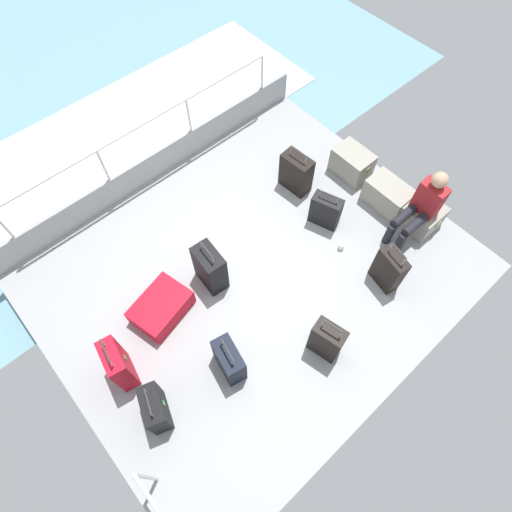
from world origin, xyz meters
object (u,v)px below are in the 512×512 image
(cargo_crate_0, at_px, (352,163))
(passenger_seated, at_px, (422,206))
(paper_cup, at_px, (341,246))
(suitcase_0, at_px, (161,307))
(suitcase_6, at_px, (327,340))
(suitcase_4, at_px, (119,364))
(suitcase_8, at_px, (296,173))
(suitcase_1, at_px, (210,268))
(suitcase_3, at_px, (326,211))
(cargo_crate_2, at_px, (420,215))
(suitcase_2, at_px, (229,360))
(cargo_crate_1, at_px, (388,195))
(suitcase_5, at_px, (155,409))
(suitcase_7, at_px, (389,269))

(cargo_crate_0, bearing_deg, passenger_seated, -7.08)
(cargo_crate_0, height_order, passenger_seated, passenger_seated)
(paper_cup, bearing_deg, suitcase_0, -109.92)
(suitcase_6, bearing_deg, suitcase_4, -124.44)
(suitcase_8, bearing_deg, suitcase_1, -77.90)
(paper_cup, bearing_deg, suitcase_6, -55.53)
(suitcase_0, height_order, suitcase_3, suitcase_3)
(cargo_crate_2, bearing_deg, suitcase_2, -93.23)
(cargo_crate_1, xyz_separation_m, passenger_seated, (0.51, -0.09, 0.36))
(suitcase_5, relative_size, paper_cup, 6.51)
(suitcase_0, distance_m, suitcase_6, 2.02)
(suitcase_5, bearing_deg, suitcase_2, 82.96)
(cargo_crate_2, bearing_deg, suitcase_5, -94.07)
(suitcase_1, bearing_deg, cargo_crate_2, 65.97)
(suitcase_1, height_order, suitcase_6, suitcase_1)
(cargo_crate_1, xyz_separation_m, suitcase_8, (-1.09, -0.73, 0.09))
(cargo_crate_0, bearing_deg, suitcase_5, -77.13)
(cargo_crate_1, relative_size, suitcase_5, 1.01)
(suitcase_3, bearing_deg, cargo_crate_1, 66.74)
(suitcase_0, bearing_deg, suitcase_4, -65.44)
(suitcase_2, xyz_separation_m, paper_cup, (-0.24, 2.14, -0.20))
(cargo_crate_1, height_order, passenger_seated, passenger_seated)
(suitcase_8, bearing_deg, suitcase_6, -36.15)
(suitcase_6, bearing_deg, suitcase_8, 143.85)
(suitcase_0, relative_size, suitcase_2, 1.21)
(cargo_crate_1, height_order, suitcase_4, suitcase_4)
(suitcase_6, height_order, suitcase_7, suitcase_6)
(cargo_crate_0, xyz_separation_m, cargo_crate_1, (0.73, -0.06, -0.01))
(suitcase_1, height_order, suitcase_7, suitcase_1)
(cargo_crate_1, distance_m, suitcase_5, 4.07)
(suitcase_0, xyz_separation_m, suitcase_2, (1.08, 0.19, 0.12))
(cargo_crate_0, relative_size, cargo_crate_2, 1.09)
(cargo_crate_0, xyz_separation_m, suitcase_0, (-0.03, -3.40, -0.08))
(passenger_seated, bearing_deg, cargo_crate_1, 169.62)
(suitcase_6, distance_m, paper_cup, 1.45)
(passenger_seated, xyz_separation_m, suitcase_4, (-0.92, -4.00, -0.21))
(suitcase_3, xyz_separation_m, suitcase_4, (-0.03, -3.22, 0.10))
(cargo_crate_2, height_order, suitcase_4, suitcase_4)
(suitcase_6, height_order, paper_cup, suitcase_6)
(suitcase_7, relative_size, suitcase_8, 1.07)
(passenger_seated, bearing_deg, paper_cup, -114.65)
(cargo_crate_0, height_order, cargo_crate_1, cargo_crate_0)
(suitcase_2, relative_size, suitcase_3, 1.07)
(suitcase_2, distance_m, suitcase_7, 2.23)
(suitcase_2, relative_size, suitcase_6, 0.85)
(suitcase_1, bearing_deg, suitcase_3, 79.73)
(passenger_seated, xyz_separation_m, suitcase_7, (0.27, -0.87, -0.25))
(cargo_crate_1, height_order, cargo_crate_2, cargo_crate_1)
(cargo_crate_2, bearing_deg, suitcase_1, -114.03)
(suitcase_0, bearing_deg, suitcase_1, 84.95)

